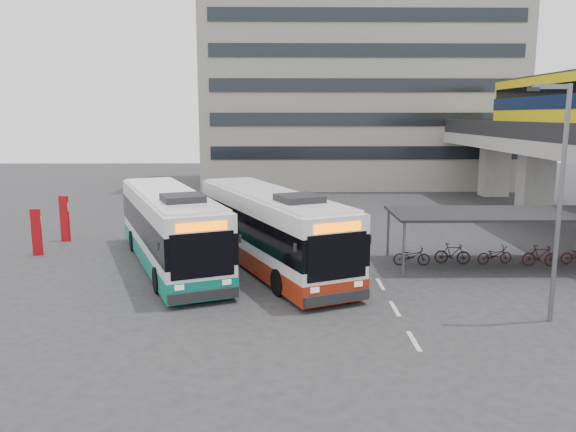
{
  "coord_description": "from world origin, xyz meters",
  "views": [
    {
      "loc": [
        -1.69,
        -22.59,
        7.02
      ],
      "look_at": [
        -1.31,
        5.13,
        2.0
      ],
      "focal_mm": 35.0,
      "sensor_mm": 36.0,
      "label": 1
    }
  ],
  "objects_px": {
    "pedestrian": "(189,269)",
    "lamp_post": "(558,190)",
    "bus_main": "(270,230)",
    "bus_teal": "(170,229)"
  },
  "relations": [
    {
      "from": "bus_teal",
      "to": "pedestrian",
      "type": "bearing_deg",
      "value": -89.34
    },
    {
      "from": "pedestrian",
      "to": "bus_main",
      "type": "bearing_deg",
      "value": -41.75
    },
    {
      "from": "bus_main",
      "to": "bus_teal",
      "type": "xyz_separation_m",
      "value": [
        -4.7,
        0.36,
        -0.02
      ]
    },
    {
      "from": "bus_main",
      "to": "lamp_post",
      "type": "height_order",
      "value": "lamp_post"
    },
    {
      "from": "pedestrian",
      "to": "lamp_post",
      "type": "distance_m",
      "value": 14.11
    },
    {
      "from": "pedestrian",
      "to": "bus_teal",
      "type": "bearing_deg",
      "value": 27.09
    },
    {
      "from": "bus_main",
      "to": "lamp_post",
      "type": "relative_size",
      "value": 1.62
    },
    {
      "from": "bus_main",
      "to": "bus_teal",
      "type": "height_order",
      "value": "bus_main"
    },
    {
      "from": "pedestrian",
      "to": "lamp_post",
      "type": "relative_size",
      "value": 0.19
    },
    {
      "from": "bus_teal",
      "to": "pedestrian",
      "type": "distance_m",
      "value": 3.87
    }
  ]
}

